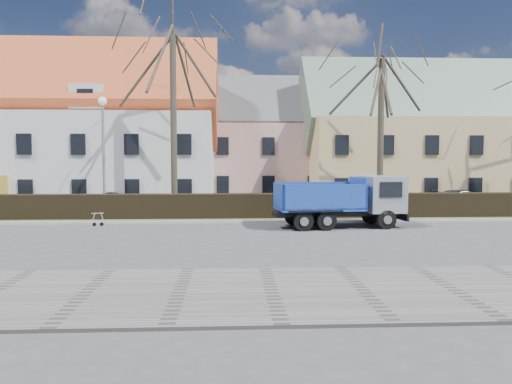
{
  "coord_description": "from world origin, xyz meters",
  "views": [
    {
      "loc": [
        1.24,
        -20.33,
        3.3
      ],
      "look_at": [
        2.48,
        3.99,
        1.6
      ],
      "focal_mm": 35.0,
      "sensor_mm": 36.0,
      "label": 1
    }
  ],
  "objects": [
    {
      "name": "tree_2",
      "position": [
        10.0,
        8.5,
        5.5
      ],
      "size": [
        8.0,
        8.0,
        11.0
      ],
      "primitive_type": null,
      "color": "#352F25",
      "rests_on": "ground"
    },
    {
      "name": "cart_frame",
      "position": [
        -5.35,
        3.71,
        0.36
      ],
      "size": [
        0.86,
        0.6,
        0.72
      ],
      "primitive_type": null,
      "rotation": [
        0.0,
        0.0,
        0.21
      ],
      "color": "silver",
      "rests_on": "ground"
    },
    {
      "name": "grass_strip",
      "position": [
        0.0,
        6.2,
        0.05
      ],
      "size": [
        80.0,
        3.0,
        0.1
      ],
      "primitive_type": "cube",
      "color": "#4E5530",
      "rests_on": "ground"
    },
    {
      "name": "ground",
      "position": [
        0.0,
        0.0,
        0.0
      ],
      "size": [
        120.0,
        120.0,
        0.0
      ],
      "primitive_type": "plane",
      "color": "#434346"
    },
    {
      "name": "parked_car_a",
      "position": [
        -6.07,
        11.36,
        0.64
      ],
      "size": [
        4.01,
        2.53,
        1.27
      ],
      "primitive_type": "imported",
      "rotation": [
        0.0,
        0.0,
        1.27
      ],
      "color": "#34333A",
      "rests_on": "ground"
    },
    {
      "name": "hedge",
      "position": [
        0.0,
        6.0,
        0.65
      ],
      "size": [
        60.0,
        0.9,
        1.3
      ],
      "primitive_type": "cube",
      "color": "black",
      "rests_on": "ground"
    },
    {
      "name": "tree_1",
      "position": [
        -2.0,
        8.5,
        6.33
      ],
      "size": [
        9.2,
        9.2,
        12.65
      ],
      "primitive_type": null,
      "color": "#352F25",
      "rests_on": "ground"
    },
    {
      "name": "building_white",
      "position": [
        -13.0,
        16.0,
        4.75
      ],
      "size": [
        26.8,
        10.8,
        9.5
      ],
      "primitive_type": null,
      "color": "silver",
      "rests_on": "ground"
    },
    {
      "name": "parked_car_b",
      "position": [
        16.38,
        11.25,
        0.59
      ],
      "size": [
        4.2,
        1.97,
        1.18
      ],
      "primitive_type": "imported",
      "rotation": [
        0.0,
        0.0,
        1.65
      ],
      "color": "#232329",
      "rests_on": "ground"
    },
    {
      "name": "dump_truck",
      "position": [
        6.16,
        2.79,
        1.25
      ],
      "size": [
        6.45,
        2.96,
        2.49
      ],
      "primitive_type": null,
      "rotation": [
        0.0,
        0.0,
        0.11
      ],
      "color": "#16379A",
      "rests_on": "ground"
    },
    {
      "name": "streetlight",
      "position": [
        -5.6,
        7.0,
        3.3
      ],
      "size": [
        0.52,
        0.52,
        6.61
      ],
      "primitive_type": null,
      "color": "#999C9F",
      "rests_on": "ground"
    },
    {
      "name": "building_yellow",
      "position": [
        16.0,
        17.0,
        4.25
      ],
      "size": [
        18.8,
        10.8,
        8.5
      ],
      "primitive_type": null,
      "color": "tan",
      "rests_on": "ground"
    },
    {
      "name": "building_pink",
      "position": [
        4.0,
        20.0,
        4.0
      ],
      "size": [
        10.8,
        8.8,
        8.0
      ],
      "primitive_type": null,
      "color": "tan",
      "rests_on": "ground"
    },
    {
      "name": "sidewalk_near",
      "position": [
        0.0,
        -8.5,
        0.04
      ],
      "size": [
        80.0,
        5.0,
        0.08
      ],
      "primitive_type": "cube",
      "color": "slate",
      "rests_on": "ground"
    },
    {
      "name": "curb_far",
      "position": [
        0.0,
        4.6,
        0.06
      ],
      "size": [
        80.0,
        0.3,
        0.12
      ],
      "primitive_type": "cube",
      "color": "#A3A19B",
      "rests_on": "ground"
    }
  ]
}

